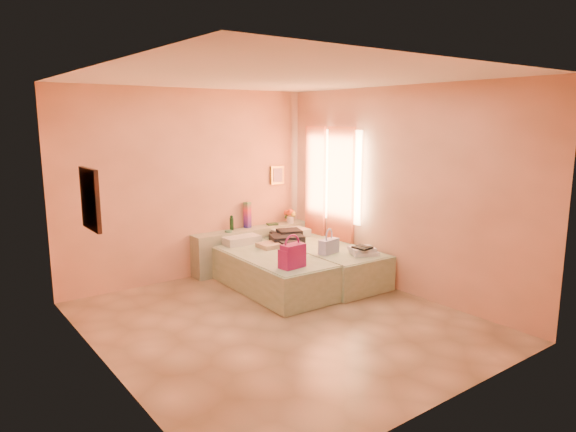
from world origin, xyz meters
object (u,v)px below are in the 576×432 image
water_bottle (232,223)px  green_book (272,224)px  bed_left (271,272)px  blue_handbag (329,246)px  bed_right (323,262)px  flower_vase (290,215)px  magenta_handbag (292,256)px  headboard_ledge (253,248)px  towel_stack (364,251)px

water_bottle → green_book: size_ratio=1.28×
bed_left → blue_handbag: bearing=-30.2°
bed_right → flower_vase: (0.20, 1.10, 0.54)m
green_book → blue_handbag: bearing=-80.5°
flower_vase → blue_handbag: bearing=-106.0°
magenta_handbag → blue_handbag: (0.84, 0.25, -0.05)m
green_book → flower_vase: bearing=4.0°
headboard_ledge → flower_vase: 0.87m
headboard_ledge → blue_handbag: blue_handbag is taller
bed_left → towel_stack: size_ratio=5.71×
headboard_ledge → towel_stack: 1.96m
water_bottle → magenta_handbag: bearing=-95.9°
bed_right → green_book: bearing=98.2°
headboard_ledge → flower_vase: flower_vase is taller
bed_right → water_bottle: water_bottle is taller
green_book → blue_handbag: (-0.08, -1.50, -0.06)m
bed_right → blue_handbag: 0.54m
flower_vase → bed_left: bearing=-137.5°
water_bottle → towel_stack: size_ratio=0.63×
water_bottle → magenta_handbag: 1.81m
headboard_ledge → bed_left: bearing=-109.7°
bed_right → green_book: 1.23m
green_book → towel_stack: bearing=-68.9°
headboard_ledge → green_book: green_book is taller
bed_left → flower_vase: (1.10, 1.01, 0.54)m
water_bottle → flower_vase: bearing=-5.6°
magenta_handbag → water_bottle: bearing=78.6°
bed_right → green_book: size_ratio=11.68×
headboard_ledge → magenta_handbag: size_ratio=6.24×
bed_left → towel_stack: towel_stack is taller
green_book → magenta_handbag: bearing=-105.2°
blue_handbag → towel_stack: (0.36, -0.34, -0.05)m
bed_right → blue_handbag: bearing=-118.8°
flower_vase → towel_stack: size_ratio=0.81×
green_book → magenta_handbag: magenta_handbag is taller
bed_right → water_bottle: 1.57m
bed_left → magenta_handbag: magenta_handbag is taller
flower_vase → magenta_handbag: 2.11m
headboard_ledge → magenta_handbag: bearing=-106.8°
water_bottle → blue_handbag: water_bottle is taller
water_bottle → green_book: bearing=-4.2°
magenta_handbag → green_book: bearing=56.6°
bed_right → flower_vase: flower_vase is taller
headboard_ledge → blue_handbag: 1.54m
bed_left → green_book: 1.38m
bed_right → towel_stack: bearing=-76.1°
blue_handbag → towel_stack: size_ratio=0.90×
flower_vase → magenta_handbag: bearing=-126.5°
green_book → headboard_ledge: bearing=-165.3°
bed_left → blue_handbag: (0.69, -0.43, 0.35)m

